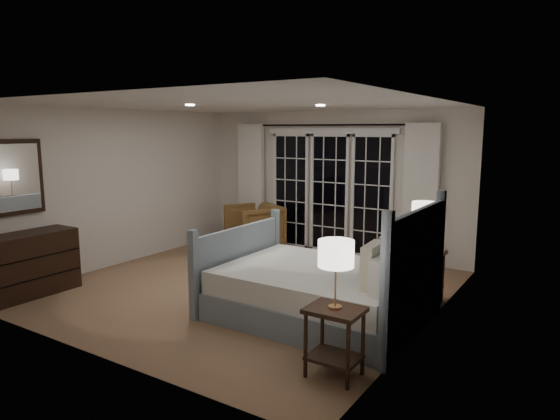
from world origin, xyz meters
The scene contains 20 objects.
floor centered at (0.00, 0.00, 0.00)m, with size 5.00×5.00×0.00m, color #876848.
ceiling centered at (0.00, 0.00, 2.50)m, with size 5.00×5.00×0.00m, color silver.
wall_left centered at (-2.50, 0.00, 1.25)m, with size 0.02×5.00×2.50m, color silver.
wall_right centered at (2.50, 0.00, 1.25)m, with size 0.02×5.00×2.50m, color silver.
wall_back centered at (0.00, 2.50, 1.25)m, with size 5.00×0.02×2.50m, color silver.
wall_front centered at (0.00, -2.50, 1.25)m, with size 5.00×0.02×2.50m, color silver.
french_doors centered at (0.00, 2.46, 1.09)m, with size 2.50×0.04×2.20m.
curtain_rod centered at (0.00, 2.40, 2.25)m, with size 0.03×0.03×3.50m, color black.
curtain_left centered at (-1.65, 2.38, 1.15)m, with size 0.55×0.10×2.25m, color white.
curtain_right centered at (1.65, 2.38, 1.15)m, with size 0.55×0.10×2.25m, color white.
downlight_a centered at (0.80, 0.60, 2.49)m, with size 0.12×0.12×0.01m, color white.
downlight_b centered at (-0.60, -0.40, 2.49)m, with size 0.12×0.12×0.01m, color white.
bed centered at (1.41, -0.44, 0.34)m, with size 2.35×1.69×1.38m.
nightstand_left centered at (2.16, -1.61, 0.42)m, with size 0.49×0.39×0.63m.
nightstand_right centered at (2.22, 0.72, 0.44)m, with size 0.52×0.41×0.67m.
lamp_left centered at (2.16, -1.61, 1.12)m, with size 0.31×0.31×0.61m.
lamp_right centered at (2.22, 0.72, 1.17)m, with size 0.32×0.32×0.62m.
armchair centered at (-1.29, 1.97, 0.41)m, with size 0.87×0.89×0.81m, color brown.
dresser centered at (-2.23, -1.80, 0.42)m, with size 0.50×1.18×0.84m.
mirror centered at (-2.47, -1.80, 1.55)m, with size 0.05×0.85×1.00m.
Camera 1 is at (4.01, -5.37, 2.18)m, focal length 32.00 mm.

